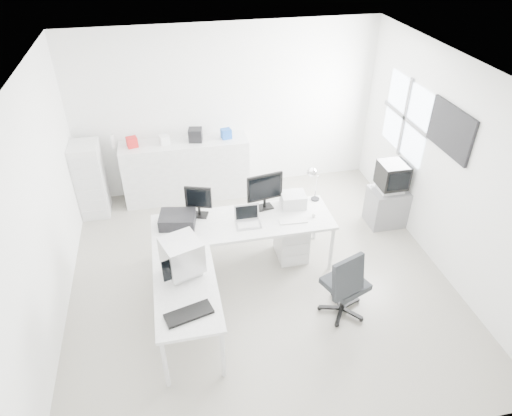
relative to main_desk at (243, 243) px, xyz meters
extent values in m
cube|color=beige|center=(0.16, -0.29, -0.38)|extent=(5.00, 5.00, 0.01)
cube|color=white|center=(0.16, -0.29, 2.42)|extent=(5.00, 5.00, 0.01)
cube|color=white|center=(0.16, 2.21, 1.02)|extent=(5.00, 0.02, 2.80)
cube|color=white|center=(-2.34, -0.29, 1.02)|extent=(0.02, 5.00, 2.80)
cube|color=white|center=(2.66, -0.29, 1.02)|extent=(0.02, 5.00, 2.80)
cube|color=white|center=(0.70, 0.05, -0.08)|extent=(0.40, 0.50, 0.60)
cube|color=black|center=(-0.85, 0.10, 0.46)|extent=(0.51, 0.43, 0.16)
cube|color=white|center=(0.65, -0.15, 0.38)|extent=(0.38, 0.14, 0.02)
sphere|color=white|center=(0.95, -0.10, 0.40)|extent=(0.06, 0.06, 0.06)
cube|color=silver|center=(0.75, 0.22, 0.47)|extent=(0.35, 0.31, 0.19)
cube|color=black|center=(-0.85, -1.50, 0.39)|extent=(0.53, 0.32, 0.03)
cube|color=slate|center=(2.38, 0.52, -0.07)|extent=(0.55, 0.45, 0.60)
cube|color=white|center=(-0.61, 1.95, 0.14)|extent=(2.07, 0.52, 1.03)
cube|color=red|center=(-1.41, 1.95, 0.74)|extent=(0.19, 0.18, 0.16)
cube|color=white|center=(-0.91, 1.95, 0.73)|extent=(0.18, 0.17, 0.15)
cube|color=black|center=(-0.41, 1.95, 0.77)|extent=(0.24, 0.23, 0.21)
cube|color=#184BA8|center=(0.09, 1.95, 0.74)|extent=(0.18, 0.16, 0.16)
cylinder|color=white|center=(-1.71, 1.99, 0.77)|extent=(0.07, 0.07, 0.22)
cube|color=white|center=(-2.12, 1.77, 0.24)|extent=(0.43, 0.51, 1.23)
camera|label=1|loc=(-0.85, -4.83, 3.94)|focal=32.00mm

